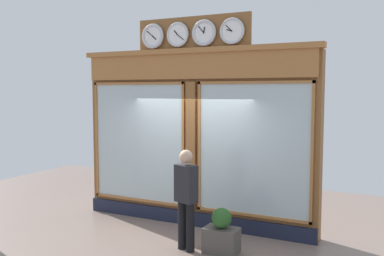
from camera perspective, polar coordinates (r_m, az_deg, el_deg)
name	(u,v)px	position (r m, az deg, el deg)	size (l,w,h in m)	color
shop_facade	(195,135)	(8.37, 0.37, -0.97)	(4.96, 0.42, 4.07)	brown
pedestrian	(186,195)	(7.10, -0.80, -9.04)	(0.41, 0.32, 1.69)	black
planter_box	(221,240)	(7.21, 3.97, -14.82)	(0.56, 0.36, 0.42)	#4C4742
planter_shrub	(222,218)	(7.09, 3.99, -11.97)	(0.33, 0.33, 0.33)	#285623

